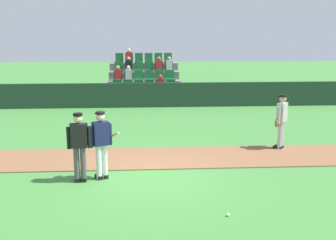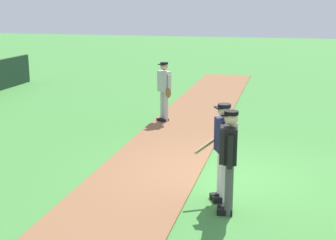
# 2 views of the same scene
# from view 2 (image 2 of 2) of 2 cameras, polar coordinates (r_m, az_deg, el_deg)

# --- Properties ---
(ground_plane) EXTENTS (80.00, 80.00, 0.00)m
(ground_plane) POSITION_cam_2_polar(r_m,az_deg,el_deg) (9.91, 7.72, -6.79)
(ground_plane) COLOR #42843A
(infield_dirt_path) EXTENTS (28.00, 2.15, 0.03)m
(infield_dirt_path) POSITION_cam_2_polar(r_m,az_deg,el_deg) (10.22, -2.23, -5.94)
(infield_dirt_path) COLOR brown
(infield_dirt_path) RESTS_ON ground
(batter_navy_jersey) EXTENTS (0.74, 0.70, 1.76)m
(batter_navy_jersey) POSITION_cam_2_polar(r_m,az_deg,el_deg) (8.52, 6.46, -3.31)
(batter_navy_jersey) COLOR white
(batter_navy_jersey) RESTS_ON ground
(umpire_home_plate) EXTENTS (0.59, 0.33, 1.76)m
(umpire_home_plate) POSITION_cam_2_polar(r_m,az_deg,el_deg) (7.99, 7.16, -4.26)
(umpire_home_plate) COLOR #4C4C4C
(umpire_home_plate) RESTS_ON ground
(runner_grey_jersey) EXTENTS (0.53, 0.53, 1.76)m
(runner_grey_jersey) POSITION_cam_2_polar(r_m,az_deg,el_deg) (14.16, -0.44, 3.60)
(runner_grey_jersey) COLOR #B2B2B2
(runner_grey_jersey) RESTS_ON ground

